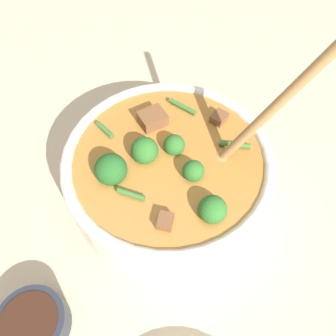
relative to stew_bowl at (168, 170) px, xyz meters
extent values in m
plane|color=#C6B293|center=(0.00, 0.00, -0.05)|extent=(4.00, 4.00, 0.00)
cylinder|color=white|center=(0.00, 0.00, -0.01)|extent=(0.28, 0.28, 0.08)
torus|color=white|center=(0.00, 0.00, 0.03)|extent=(0.28, 0.28, 0.02)
cylinder|color=#B27533|center=(0.00, 0.00, 0.00)|extent=(0.26, 0.26, 0.06)
sphere|color=#235B23|center=(-0.03, 0.07, 0.04)|extent=(0.04, 0.04, 0.04)
cylinder|color=#6B9956|center=(-0.03, 0.07, 0.01)|extent=(0.01, 0.01, 0.02)
sphere|color=#2D6B28|center=(-0.08, -0.06, 0.04)|extent=(0.03, 0.03, 0.03)
cylinder|color=#6B9956|center=(-0.08, -0.06, 0.02)|extent=(0.01, 0.01, 0.02)
sphere|color=#2D6B28|center=(0.00, 0.03, 0.04)|extent=(0.04, 0.04, 0.04)
cylinder|color=#6B9956|center=(0.00, 0.03, 0.02)|extent=(0.01, 0.01, 0.02)
sphere|color=#2D6B28|center=(0.01, -0.01, 0.04)|extent=(0.03, 0.03, 0.03)
cylinder|color=#6B9956|center=(0.01, -0.01, 0.02)|extent=(0.01, 0.01, 0.01)
sphere|color=#2D6B28|center=(-0.02, -0.03, 0.04)|extent=(0.03, 0.03, 0.03)
cylinder|color=#6B9956|center=(-0.02, -0.03, 0.02)|extent=(0.01, 0.01, 0.01)
cube|color=brown|center=(-0.09, -0.01, 0.04)|extent=(0.02, 0.02, 0.02)
cube|color=brown|center=(0.06, 0.03, 0.04)|extent=(0.05, 0.05, 0.03)
cube|color=brown|center=(0.07, -0.07, 0.03)|extent=(0.03, 0.03, 0.02)
cylinder|color=#3D7533|center=(0.04, 0.09, 0.04)|extent=(0.03, 0.03, 0.01)
cylinder|color=#3D7533|center=(0.03, -0.09, 0.04)|extent=(0.01, 0.04, 0.01)
cylinder|color=#3D7533|center=(-0.06, 0.04, 0.04)|extent=(0.02, 0.04, 0.01)
cylinder|color=#3D7533|center=(0.09, -0.01, 0.04)|extent=(0.03, 0.04, 0.01)
ellipsoid|color=#A87A47|center=(0.01, -0.07, 0.03)|extent=(0.04, 0.03, 0.01)
cylinder|color=#A87A47|center=(0.01, -0.12, 0.12)|extent=(0.02, 0.10, 0.20)
cylinder|color=#232833|center=(-0.21, 0.14, -0.03)|extent=(0.08, 0.08, 0.03)
cylinder|color=#381E14|center=(-0.21, 0.14, -0.02)|extent=(0.07, 0.07, 0.01)
camera|label=1|loc=(-0.25, -0.02, 0.38)|focal=35.00mm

